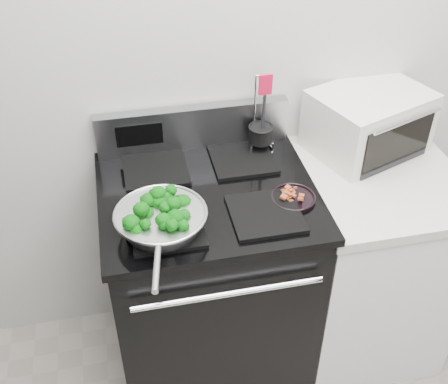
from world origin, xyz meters
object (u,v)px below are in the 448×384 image
object	(u,v)px
gas_range	(209,279)
skillet	(161,220)
utensil_holder	(261,138)
bacon_plate	(293,195)
toaster_oven	(368,121)

from	to	relation	value
gas_range	skillet	world-z (taller)	gas_range
gas_range	utensil_holder	distance (m)	0.62
skillet	utensil_holder	xyz separation A→B (m)	(0.44, 0.40, 0.01)
skillet	bacon_plate	distance (m)	0.48
gas_range	toaster_oven	size ratio (longest dim) A/B	2.17
skillet	bacon_plate	xyz separation A→B (m)	(0.48, 0.07, -0.03)
utensil_holder	toaster_oven	world-z (taller)	utensil_holder
utensil_holder	bacon_plate	bearing A→B (deg)	-85.34
utensil_holder	skillet	bearing A→B (deg)	-139.88
skillet	utensil_holder	bearing A→B (deg)	51.30
skillet	toaster_oven	world-z (taller)	toaster_oven
gas_range	toaster_oven	distance (m)	0.91
gas_range	bacon_plate	xyz separation A→B (m)	(0.29, -0.11, 0.48)
gas_range	toaster_oven	bearing A→B (deg)	15.70
skillet	bacon_plate	size ratio (longest dim) A/B	3.03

